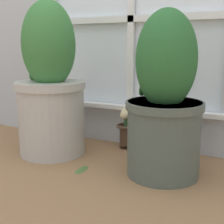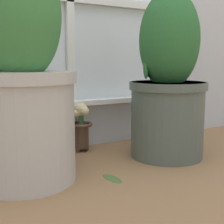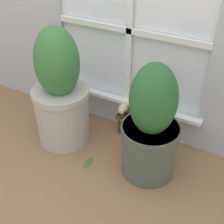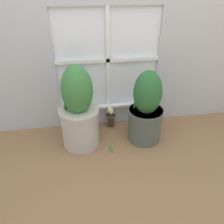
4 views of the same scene
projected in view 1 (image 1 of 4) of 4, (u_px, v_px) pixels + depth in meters
The scene contains 5 objects.
ground_plane at pixel (84, 175), 1.42m from camera, with size 10.00×10.00×0.00m, color olive.
potted_plant_left at pixel (50, 88), 1.64m from camera, with size 0.37×0.37×0.81m.
potted_plant_right at pixel (165, 104), 1.36m from camera, with size 0.34×0.34×0.73m.
flower_vase at pixel (126, 126), 1.76m from camera, with size 0.11×0.11×0.23m.
fallen_leaf at pixel (82, 169), 1.47m from camera, with size 0.05×0.11×0.01m.
Camera 1 is at (0.71, -1.13, 0.57)m, focal length 50.00 mm.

